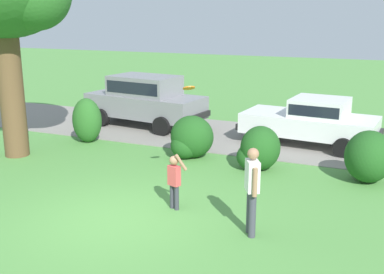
{
  "coord_description": "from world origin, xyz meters",
  "views": [
    {
      "loc": [
        5.0,
        -7.58,
        4.11
      ],
      "look_at": [
        0.44,
        2.98,
        1.1
      ],
      "focal_mm": 43.68,
      "sensor_mm": 36.0,
      "label": 1
    }
  ],
  "objects_px": {
    "parked_suv": "(145,98)",
    "child_thrower": "(174,178)",
    "adult_onlooker": "(252,187)",
    "frisbee": "(189,88)",
    "parked_sedan": "(312,120)"
  },
  "relations": [
    {
      "from": "frisbee",
      "to": "adult_onlooker",
      "type": "bearing_deg",
      "value": -37.85
    },
    {
      "from": "adult_onlooker",
      "to": "parked_suv",
      "type": "bearing_deg",
      "value": 130.95
    },
    {
      "from": "parked_suv",
      "to": "parked_sedan",
      "type": "bearing_deg",
      "value": -2.48
    },
    {
      "from": "parked_suv",
      "to": "frisbee",
      "type": "height_order",
      "value": "frisbee"
    },
    {
      "from": "parked_suv",
      "to": "adult_onlooker",
      "type": "distance_m",
      "value": 9.61
    },
    {
      "from": "child_thrower",
      "to": "adult_onlooker",
      "type": "relative_size",
      "value": 0.74
    },
    {
      "from": "parked_suv",
      "to": "adult_onlooker",
      "type": "relative_size",
      "value": 2.81
    },
    {
      "from": "parked_suv",
      "to": "frisbee",
      "type": "xyz_separation_m",
      "value": [
        4.33,
        -5.73,
        1.45
      ]
    },
    {
      "from": "parked_sedan",
      "to": "child_thrower",
      "type": "bearing_deg",
      "value": -106.04
    },
    {
      "from": "parked_suv",
      "to": "child_thrower",
      "type": "height_order",
      "value": "parked_suv"
    },
    {
      "from": "parked_sedan",
      "to": "adult_onlooker",
      "type": "xyz_separation_m",
      "value": [
        0.03,
        -6.98,
        0.13
      ]
    },
    {
      "from": "adult_onlooker",
      "to": "parked_sedan",
      "type": "bearing_deg",
      "value": 90.21
    },
    {
      "from": "parked_sedan",
      "to": "child_thrower",
      "type": "relative_size",
      "value": 3.53
    },
    {
      "from": "parked_suv",
      "to": "child_thrower",
      "type": "xyz_separation_m",
      "value": [
        4.42,
        -6.72,
        -0.36
      ]
    },
    {
      "from": "parked_sedan",
      "to": "parked_suv",
      "type": "bearing_deg",
      "value": 177.52
    }
  ]
}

